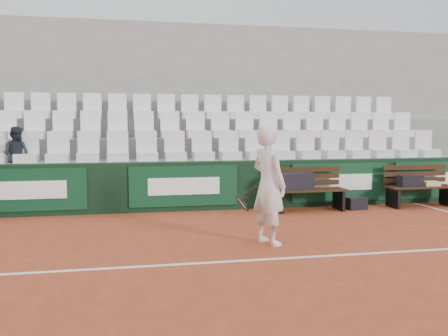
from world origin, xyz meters
TOP-DOWN VIEW (x-y plane):
  - ground at (0.00, 0.00)m, footprint 80.00×80.00m
  - court_baseline at (0.00, 0.00)m, footprint 18.00×0.06m
  - back_barrier at (0.07, 3.99)m, footprint 18.00×0.34m
  - grandstand_tier_front at (0.00, 4.62)m, footprint 18.00×0.95m
  - grandstand_tier_mid at (0.00, 5.58)m, footprint 18.00×0.95m
  - grandstand_tier_back at (0.00, 6.53)m, footprint 18.00×0.95m
  - grandstand_rear_wall at (0.00, 7.15)m, footprint 18.00×0.30m
  - seat_row_front at (0.00, 4.45)m, footprint 11.90×0.44m
  - seat_row_mid at (0.00, 5.40)m, footprint 11.90×0.44m
  - seat_row_back at (0.00, 6.35)m, footprint 11.90×0.44m
  - bench_left at (2.31, 3.38)m, footprint 1.50×0.56m
  - bench_right at (4.85, 3.39)m, footprint 1.50×0.56m
  - sports_bag_left at (1.99, 3.41)m, footprint 0.85×0.56m
  - sports_bag_right at (4.58, 3.36)m, footprint 0.52×0.26m
  - towel at (5.08, 3.37)m, footprint 0.35×0.27m
  - sports_bag_ground at (3.34, 3.35)m, footprint 0.43×0.30m
  - water_bottle_near at (1.75, 3.43)m, footprint 0.07×0.07m
  - water_bottle_far at (3.42, 3.30)m, footprint 0.07×0.07m
  - tennis_player at (0.68, 0.84)m, footprint 0.82×0.76m
  - spectator_c at (-3.50, 4.50)m, footprint 0.70×0.63m

SIDE VIEW (x-z plane):
  - ground at x=0.00m, z-range 0.00..0.00m
  - court_baseline at x=0.00m, z-range 0.00..0.01m
  - water_bottle_far at x=3.42m, z-range 0.00..0.24m
  - sports_bag_ground at x=3.34m, z-range 0.00..0.25m
  - water_bottle_near at x=1.75m, z-range 0.00..0.25m
  - bench_left at x=2.31m, z-range 0.00..0.45m
  - bench_right at x=4.85m, z-range 0.00..0.45m
  - towel at x=5.08m, z-range 0.45..0.54m
  - grandstand_tier_front at x=0.00m, z-range 0.00..1.00m
  - back_barrier at x=0.07m, z-range 0.00..1.00m
  - sports_bag_right at x=4.58m, z-range 0.45..0.68m
  - sports_bag_left at x=1.99m, z-range 0.45..0.78m
  - grandstand_tier_mid at x=0.00m, z-range 0.00..1.45m
  - tennis_player at x=0.68m, z-range 0.00..1.76m
  - grandstand_tier_back at x=0.00m, z-range 0.00..1.90m
  - seat_row_front at x=0.00m, z-range 1.00..1.63m
  - spectator_c at x=-3.50m, z-range 1.00..2.17m
  - seat_row_mid at x=0.00m, z-range 1.45..2.08m
  - grandstand_rear_wall at x=0.00m, z-range 0.00..4.40m
  - seat_row_back at x=0.00m, z-range 1.90..2.53m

